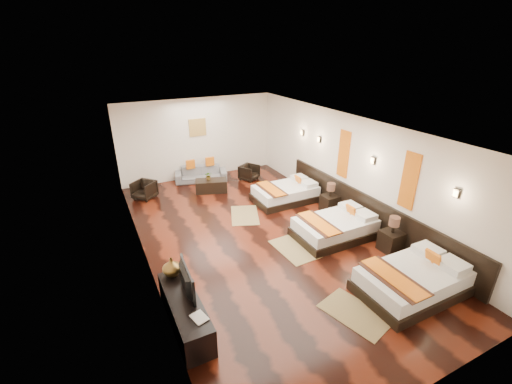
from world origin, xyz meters
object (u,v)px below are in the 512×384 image
nightstand_b (330,201)px  sofa (201,174)px  book (194,321)px  armchair_right (249,173)px  armchair_left (144,190)px  figurine (172,267)px  bed_near (413,280)px  nightstand_a (391,239)px  tv (182,280)px  coffee_table (211,186)px  tv_console (185,312)px  table_plant (209,176)px  bed_mid (336,227)px  bed_far (286,193)px

nightstand_b → sofa: bearing=123.3°
book → armchair_right: size_ratio=0.47×
armchair_left → figurine: bearing=-44.7°
bed_near → nightstand_a: 1.46m
armchair_left → armchair_right: 3.61m
tv → coffee_table: tv is taller
tv_console → book: book is taller
table_plant → bed_mid: bearing=-65.7°
nightstand_a → sofa: size_ratio=0.50×
tv → bed_far: bearing=-47.9°
armchair_left → coffee_table: armchair_left is taller
armchair_left → table_plant: 2.05m
figurine → table_plant: figurine is taller
nightstand_b → tv: 5.40m
sofa → armchair_right: bearing=-7.4°
coffee_table → bed_far: bearing=-42.9°
figurine → bed_near: bearing=-24.4°
bed_far → sofa: (-1.82, 2.74, 0.01)m
bed_near → armchair_right: (-0.26, 6.80, -0.00)m
bed_far → coffee_table: (-1.82, 1.69, -0.05)m
bed_near → armchair_right: size_ratio=3.51×
bed_mid → armchair_right: (-0.26, 4.46, 0.01)m
nightstand_b → sofa: 4.69m
tv_console → coffee_table: 5.77m
bed_far → book: (-4.19, -4.13, 0.31)m
armchair_right → tv: bearing=-156.1°
tv_console → nightstand_b: bearing=25.8°
tv_console → book: (0.00, -0.56, 0.29)m
nightstand_b → book: size_ratio=3.09×
coffee_table → tv: bearing=-114.5°
nightstand_a → book: 4.99m
bed_far → figurine: bearing=-146.0°
book → armchair_right: bearing=57.6°
figurine → tv_console: bearing=-90.0°
nightstand_a → tv_console: nightstand_a is taller
figurine → armchair_left: 4.98m
nightstand_b → coffee_table: bearing=131.9°
tv_console → table_plant: (2.32, 5.34, 0.26)m
nightstand_b → armchair_right: (-1.01, 3.25, -0.03)m
book → figurine: bearing=90.0°
bed_near → armchair_left: bearing=119.5°
armchair_left → bed_near: bearing=-11.5°
bed_near → bed_mid: size_ratio=1.04×
bed_near → tv: (-4.15, 1.33, 0.53)m
sofa → armchair_right: (1.56, -0.67, 0.01)m
tv_console → coffee_table: size_ratio=1.80×
sofa → nightstand_b: bearing=-40.9°
sofa → armchair_left: size_ratio=2.84×
book → figurine: (0.00, 1.30, 0.17)m
nightstand_a → table_plant: 5.86m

